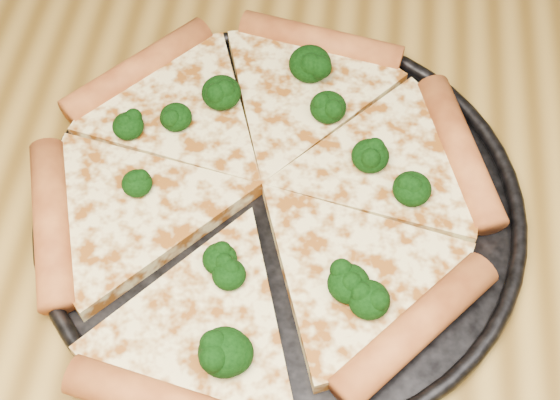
# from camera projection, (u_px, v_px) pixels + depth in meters

# --- Properties ---
(dining_table) EXTENTS (1.20, 0.90, 0.75)m
(dining_table) POSITION_uv_depth(u_px,v_px,m) (233.00, 398.00, 0.65)
(dining_table) COLOR olive
(dining_table) RESTS_ON ground
(pizza_pan) EXTENTS (0.39, 0.39, 0.02)m
(pizza_pan) POSITION_uv_depth(u_px,v_px,m) (280.00, 206.00, 0.63)
(pizza_pan) COLOR black
(pizza_pan) RESTS_ON dining_table
(pizza) EXTENTS (0.38, 0.40, 0.03)m
(pizza) POSITION_uv_depth(u_px,v_px,m) (260.00, 190.00, 0.63)
(pizza) COLOR beige
(pizza) RESTS_ON pizza_pan
(broccoli_florets) EXTENTS (0.26, 0.30, 0.03)m
(broccoli_florets) POSITION_uv_depth(u_px,v_px,m) (277.00, 196.00, 0.61)
(broccoli_florets) COLOR black
(broccoli_florets) RESTS_ON pizza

